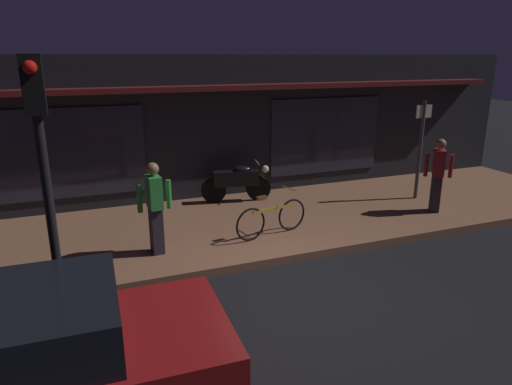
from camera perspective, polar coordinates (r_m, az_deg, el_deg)
ground_plane at (r=7.47m, az=5.63°, el=-12.12°), size 60.00×60.00×0.00m
sidewalk_slab at (r=9.95m, az=-2.20°, el=-4.01°), size 18.00×4.00×0.15m
storefront_building at (r=12.69m, az=-7.41°, el=8.45°), size 18.00×3.30×3.60m
motorcycle at (r=11.16m, az=-2.31°, el=1.38°), size 1.69×0.62×0.97m
bicycle_parked at (r=9.07m, az=1.95°, el=-3.19°), size 1.63×0.50×0.91m
person_photographer at (r=8.30m, az=-12.40°, el=-1.69°), size 0.62×0.40×1.67m
person_bystander at (r=11.11m, az=21.56°, el=2.16°), size 0.55×0.44×1.67m
sign_post at (r=11.90m, az=19.70°, el=5.64°), size 0.44×0.09×2.40m
traffic_light_pole at (r=6.17m, az=-24.99°, el=4.75°), size 0.24×0.33×3.60m
parked_car_near at (r=5.28m, az=-27.63°, el=-18.57°), size 4.15×1.89×1.42m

